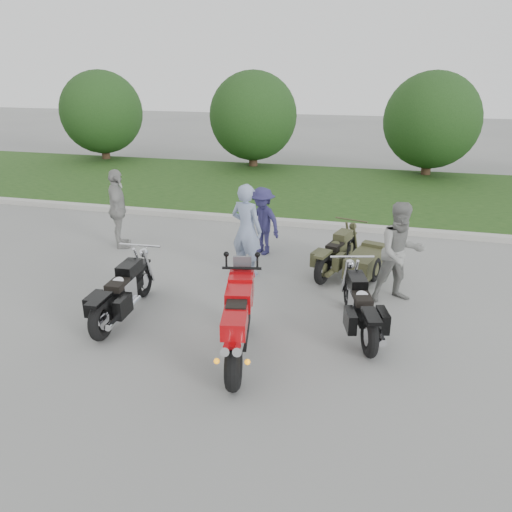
% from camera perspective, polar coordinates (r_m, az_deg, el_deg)
% --- Properties ---
extents(ground, '(80.00, 80.00, 0.00)m').
position_cam_1_polar(ground, '(8.48, -4.70, -8.13)').
color(ground, '#979792').
rests_on(ground, ground).
extents(curb, '(60.00, 0.30, 0.15)m').
position_cam_1_polar(curb, '(13.81, 3.55, 3.87)').
color(curb, '#B4B2A9').
rests_on(curb, ground).
extents(grass_strip, '(60.00, 8.00, 0.14)m').
position_cam_1_polar(grass_strip, '(17.77, 6.26, 7.61)').
color(grass_strip, '#3B5F20').
rests_on(grass_strip, ground).
extents(tree_far_left, '(3.60, 3.60, 4.00)m').
position_cam_1_polar(tree_far_left, '(24.09, -17.24, 15.42)').
color(tree_far_left, '#3F2B1C').
rests_on(tree_far_left, ground).
extents(tree_mid_left, '(3.60, 3.60, 4.00)m').
position_cam_1_polar(tree_mid_left, '(21.29, -0.33, 15.71)').
color(tree_mid_left, '#3F2B1C').
rests_on(tree_mid_left, ground).
extents(tree_mid_right, '(3.60, 3.60, 4.00)m').
position_cam_1_polar(tree_mid_right, '(20.60, 19.46, 14.40)').
color(tree_mid_right, '#3F2B1C').
rests_on(tree_mid_right, ground).
extents(sportbike_red, '(0.73, 2.27, 1.09)m').
position_cam_1_polar(sportbike_red, '(7.33, -2.08, -7.34)').
color(sportbike_red, black).
rests_on(sportbike_red, ground).
extents(cruiser_left, '(0.44, 2.29, 0.88)m').
position_cam_1_polar(cruiser_left, '(8.84, -15.13, -4.29)').
color(cruiser_left, black).
rests_on(cruiser_left, ground).
extents(cruiser_right, '(0.80, 2.17, 0.85)m').
position_cam_1_polar(cruiser_right, '(8.27, 11.87, -5.91)').
color(cruiser_right, black).
rests_on(cruiser_right, ground).
extents(cruiser_sidecar, '(1.37, 2.07, 0.81)m').
position_cam_1_polar(cruiser_sidecar, '(10.45, 10.97, -0.38)').
color(cruiser_sidecar, black).
rests_on(cruiser_sidecar, ground).
extents(person_stripe, '(0.81, 0.65, 1.92)m').
position_cam_1_polar(person_stripe, '(10.24, -1.09, 3.01)').
color(person_stripe, '#8594B5').
rests_on(person_stripe, ground).
extents(person_grey, '(1.12, 1.02, 1.88)m').
position_cam_1_polar(person_grey, '(9.40, 16.17, 0.35)').
color(person_grey, gray).
rests_on(person_grey, ground).
extents(person_denim, '(1.17, 1.00, 1.57)m').
position_cam_1_polar(person_denim, '(11.44, 0.71, 4.01)').
color(person_denim, navy).
rests_on(person_denim, ground).
extents(person_back, '(0.93, 1.19, 1.89)m').
position_cam_1_polar(person_back, '(12.27, -15.51, 5.18)').
color(person_back, '#9B9A96').
rests_on(person_back, ground).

